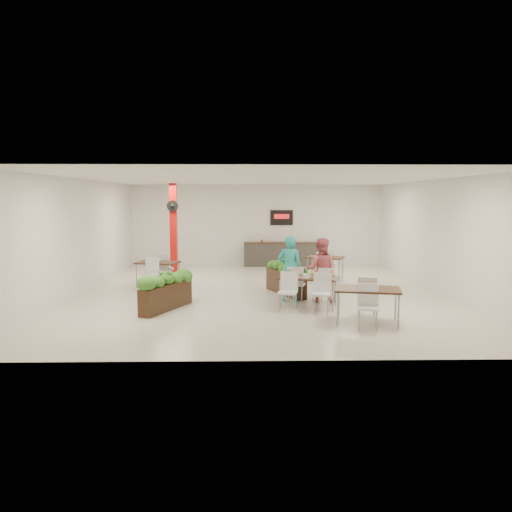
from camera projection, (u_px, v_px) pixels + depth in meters
The scene contains 12 objects.
ground at pixel (261, 293), 14.19m from camera, with size 12.00×12.00×0.00m, color beige.
room_shell at pixel (261, 222), 13.96m from camera, with size 10.10×12.10×3.22m.
red_column at pixel (174, 227), 17.71m from camera, with size 0.40×0.41×3.20m.
service_counter at pixel (282, 253), 19.77m from camera, with size 3.00×0.64×2.20m.
main_table at pixel (308, 281), 12.25m from camera, with size 1.62×1.89×0.92m.
diner_man at pixel (290, 269), 12.86m from camera, with size 0.63×0.41×1.72m, color teal.
diner_woman at pixel (321, 270), 12.88m from camera, with size 0.81×0.63×1.66m, color #CF5C69.
planter_left at pixel (166, 289), 11.94m from camera, with size 1.05×1.84×1.03m.
planter_right at pixel (286, 276), 13.91m from camera, with size 1.02×1.93×1.07m.
side_table_a at pixel (158, 266), 15.15m from camera, with size 1.36×1.67×0.92m.
side_table_b at pixel (325, 260), 16.48m from camera, with size 1.37×1.66×0.92m.
side_table_c at pixel (368, 293), 10.69m from camera, with size 1.52×1.67×0.92m.
Camera 1 is at (-0.41, -13.97, 2.67)m, focal length 35.00 mm.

